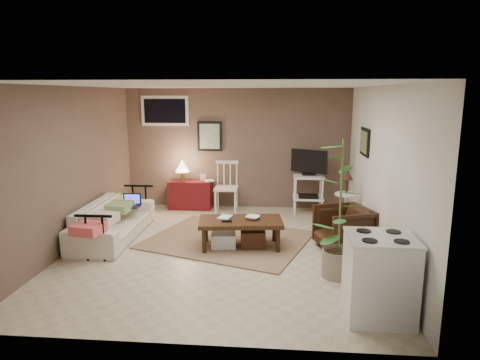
# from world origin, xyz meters

# --- Properties ---
(floor) EXTENTS (5.00, 5.00, 0.00)m
(floor) POSITION_xyz_m (0.00, 0.00, 0.00)
(floor) COLOR #C1B293
(floor) RESTS_ON ground
(art_back) EXTENTS (0.50, 0.03, 0.60)m
(art_back) POSITION_xyz_m (-0.55, 2.48, 1.45)
(art_back) COLOR black
(art_right) EXTENTS (0.03, 0.60, 0.45)m
(art_right) POSITION_xyz_m (2.23, 1.05, 1.52)
(art_right) COLOR black
(window) EXTENTS (0.96, 0.03, 0.60)m
(window) POSITION_xyz_m (-1.45, 2.48, 1.95)
(window) COLOR silver
(rug) EXTENTS (2.86, 2.57, 0.02)m
(rug) POSITION_xyz_m (0.04, 0.39, 0.01)
(rug) COLOR #84644D
(rug) RESTS_ON floor
(coffee_table) EXTENTS (1.30, 0.77, 0.47)m
(coffee_table) POSITION_xyz_m (0.27, 0.07, 0.26)
(coffee_table) COLOR #371D0F
(coffee_table) RESTS_ON floor
(sofa) EXTENTS (0.58, 2.00, 0.78)m
(sofa) POSITION_xyz_m (-1.80, 0.36, 0.39)
(sofa) COLOR beige
(sofa) RESTS_ON floor
(sofa_pillows) EXTENTS (0.38, 1.90, 0.13)m
(sofa_pillows) POSITION_xyz_m (-1.75, 0.13, 0.48)
(sofa_pillows) COLOR beige
(sofa_pillows) RESTS_ON sofa
(sofa_end_rails) EXTENTS (0.54, 1.99, 0.67)m
(sofa_end_rails) POSITION_xyz_m (-1.69, 0.36, 0.34)
(sofa_end_rails) COLOR black
(sofa_end_rails) RESTS_ON floor
(laptop) EXTENTS (0.31, 0.22, 0.21)m
(laptop) POSITION_xyz_m (-1.61, 0.71, 0.50)
(laptop) COLOR black
(laptop) RESTS_ON sofa
(red_console) EXTENTS (0.86, 0.38, 0.99)m
(red_console) POSITION_xyz_m (-0.94, 2.26, 0.34)
(red_console) COLOR maroon
(red_console) RESTS_ON floor
(spindle_chair) EXTENTS (0.45, 0.45, 0.99)m
(spindle_chair) POSITION_xyz_m (-0.18, 2.12, 0.46)
(spindle_chair) COLOR silver
(spindle_chair) RESTS_ON floor
(tv_stand) EXTENTS (0.67, 0.48, 1.24)m
(tv_stand) POSITION_xyz_m (1.42, 2.15, 0.66)
(tv_stand) COLOR silver
(tv_stand) RESTS_ON floor
(side_table) EXTENTS (0.39, 0.39, 1.05)m
(side_table) POSITION_xyz_m (1.99, 1.14, 0.65)
(side_table) COLOR silver
(side_table) RESTS_ON floor
(armchair) EXTENTS (0.86, 0.89, 0.73)m
(armchair) POSITION_xyz_m (1.80, 0.11, 0.36)
(armchair) COLOR black
(armchair) RESTS_ON floor
(potted_plant) EXTENTS (0.44, 0.44, 1.78)m
(potted_plant) POSITION_xyz_m (1.59, -0.84, 0.95)
(potted_plant) COLOR gray
(potted_plant) RESTS_ON floor
(stove) EXTENTS (0.68, 0.63, 0.89)m
(stove) POSITION_xyz_m (1.87, -1.83, 0.44)
(stove) COLOR white
(stove) RESTS_ON floor
(bowl) EXTENTS (0.22, 0.10, 0.21)m
(bowl) POSITION_xyz_m (0.46, 0.12, 0.55)
(bowl) COLOR #371D0F
(bowl) RESTS_ON coffee_table
(book_table) EXTENTS (0.18, 0.06, 0.25)m
(book_table) POSITION_xyz_m (-0.06, 0.18, 0.57)
(book_table) COLOR #371D0F
(book_table) RESTS_ON coffee_table
(book_console) EXTENTS (0.17, 0.07, 0.23)m
(book_console) POSITION_xyz_m (-0.62, 2.22, 0.69)
(book_console) COLOR #371D0F
(book_console) RESTS_ON red_console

